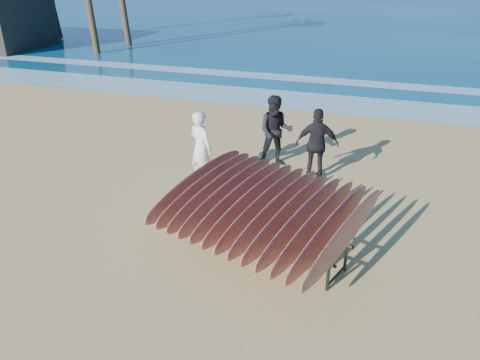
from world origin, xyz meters
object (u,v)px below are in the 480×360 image
(surfboard_rack, at_px, (263,208))
(person_white, at_px, (201,148))
(person_dark_b, at_px, (317,144))
(person_dark_a, at_px, (276,131))

(surfboard_rack, relative_size, person_white, 2.24)
(person_dark_b, bearing_deg, person_dark_a, -32.59)
(person_white, relative_size, person_dark_a, 0.97)
(person_dark_a, bearing_deg, person_dark_b, -36.19)
(person_white, height_order, person_dark_a, person_dark_a)
(surfboard_rack, xyz_separation_m, person_dark_b, (0.35, 3.42, -0.01))
(person_dark_b, bearing_deg, surfboard_rack, 74.45)
(person_white, xyz_separation_m, person_dark_b, (2.50, 1.09, -0.01))
(surfboard_rack, height_order, person_dark_a, person_dark_a)
(person_white, xyz_separation_m, person_dark_a, (1.37, 1.57, 0.03))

